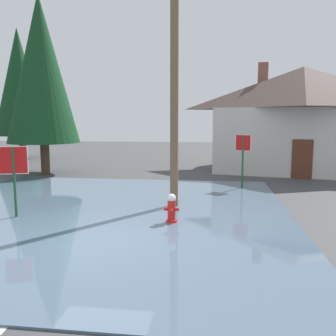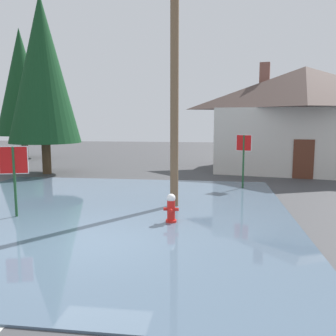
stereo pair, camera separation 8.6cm
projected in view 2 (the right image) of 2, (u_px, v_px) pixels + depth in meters
ground_plane at (94, 245)px, 8.70m from camera, size 80.00×80.00×0.10m
flood_puddle at (93, 212)px, 11.50m from camera, size 12.54×12.69×0.04m
lane_stop_bar at (85, 263)px, 7.46m from camera, size 3.76×0.41×0.01m
stop_sign_near at (14, 167)px, 10.71m from camera, size 0.81×0.27×2.20m
fire_hydrant at (171, 209)px, 10.26m from camera, size 0.44×0.38×0.87m
utility_pole at (174, 69)px, 11.69m from camera, size 1.60×0.28×8.90m
stop_sign_far at (244, 151)px, 15.26m from camera, size 0.63×0.33×2.35m
house at (303, 118)px, 20.55m from camera, size 11.01×8.23×6.46m
pine_tree_tall_left at (21, 83)px, 27.29m from camera, size 3.95×3.95×9.87m
pine_tree_short_left at (42, 70)px, 19.13m from camera, size 3.85×3.85×9.62m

